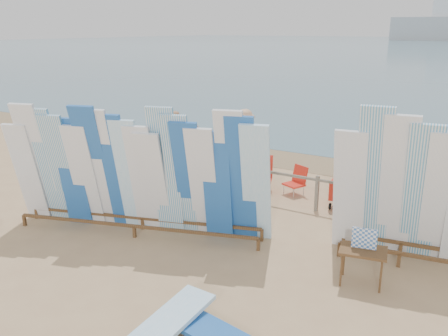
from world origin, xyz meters
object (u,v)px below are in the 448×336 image
Objects in this scene: main_surfboard_rack at (136,177)px; beach_chair_right at (261,181)px; side_surfboard_rack at (406,195)px; beachgoer_7 at (368,151)px; stroller at (340,193)px; beach_chair_left at (295,186)px; vendor_table at (362,266)px; beachgoer_8 at (391,163)px; beachgoer_1 at (176,138)px; beachgoer_2 at (193,148)px; beachgoer_3 at (244,136)px.

main_surfboard_rack is 4.17m from beach_chair_right.
side_surfboard_rack is 1.84× the size of beachgoer_7.
stroller is (-1.92, 2.26, -0.99)m from side_surfboard_rack.
side_surfboard_rack is 4.29m from beach_chair_left.
beachgoer_8 is at bearing 86.32° from vendor_table.
side_surfboard_rack is (5.20, 1.59, 0.06)m from main_surfboard_rack.
main_surfboard_rack is at bearing -134.93° from stroller.
side_surfboard_rack reaches higher than beachgoer_1.
vendor_table is 0.64× the size of beachgoer_7.
beachgoer_2 is at bearing 132.27° from beachgoer_1.
stroller is 1.81m from beachgoer_8.
beachgoer_1 reaches higher than beachgoer_2.
beach_chair_right is at bearing 143.40° from side_surfboard_rack.
stroller is 0.51× the size of beachgoer_8.
vendor_table is 0.57× the size of beachgoer_8.
side_surfboard_rack is at bearing -0.45° from main_surfboard_rack.
beachgoer_2 is at bearing 167.66° from stroller.
side_surfboard_rack reaches higher than beachgoer_2.
vendor_table is 0.59× the size of beachgoer_3.
beachgoer_3 is (-2.69, 2.07, 0.68)m from beach_chair_left.
beach_chair_left is at bearing -162.56° from beachgoer_2.
beachgoer_1 is at bearing 5.59° from beachgoer_2.
beachgoer_8 is at bearing 3.35° from beach_chair_right.
beachgoer_1 reaches higher than stroller.
beach_chair_right is 0.58× the size of beachgoer_7.
beachgoer_7 is (-1.97, 5.06, -0.54)m from side_surfboard_rack.
beachgoer_3 is 0.97× the size of beachgoer_8.
beachgoer_7 is (3.23, 6.65, -0.48)m from main_surfboard_rack.
beachgoer_7 is at bearing -132.86° from beachgoer_2.
beachgoer_1 is at bearing 154.99° from beachgoer_3.
beachgoer_1 reaches higher than vendor_table.
main_surfboard_rack is 5.44m from side_surfboard_rack.
main_surfboard_rack is 4.70m from beach_chair_left.
beachgoer_8 reaches higher than vendor_table.
beachgoer_2 is 0.95m from beachgoer_1.
vendor_table is at bearing 118.98° from beachgoer_1.
side_surfboard_rack reaches higher than beachgoer_3.
beachgoer_7 is (-1.57, 6.29, 0.48)m from vendor_table.
beachgoer_1 reaches higher than beach_chair_left.
beachgoer_8 is at bearing 97.85° from side_surfboard_rack.
beachgoer_7 is (4.87, 2.12, 0.07)m from beachgoer_2.
beachgoer_7 is at bearing 87.17° from beach_chair_left.
beachgoer_8 is (3.14, 1.42, 0.65)m from beach_chair_right.
beachgoer_8 is (-1.03, 3.74, -0.43)m from side_surfboard_rack.
beachgoer_7 reaches higher than vendor_table.
beachgoer_1 is 1.00× the size of beachgoer_3.
side_surfboard_rack reaches higher than beachgoer_7.
beachgoer_3 is at bearing 79.39° from main_surfboard_rack.
vendor_table reaches higher than beach_chair_right.
vendor_table is 0.70× the size of beachgoer_2.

